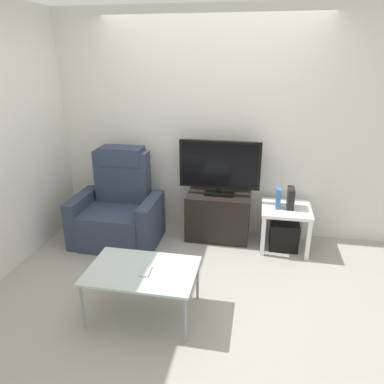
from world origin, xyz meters
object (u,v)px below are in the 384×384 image
Objects in this scene: recliner_armchair at (118,210)px; coffee_table at (142,272)px; book_upright at (278,198)px; tv_stand at (218,216)px; side_table at (286,214)px; game_console at (291,198)px; cell_phone at (146,271)px; subwoofer_box at (284,234)px; television at (220,167)px.

recliner_armchair is 1.42m from coffee_table.
coffee_table is at bearing -129.13° from book_upright.
side_table is (0.77, -0.09, 0.13)m from tv_stand.
game_console is at bearing 48.28° from coffee_table.
subwoofer_box is at bearing 46.98° from cell_phone.
cell_phone is (0.74, -1.27, 0.06)m from recliner_armchair.
recliner_armchair is 1.98m from game_console.
book_upright reaches higher than tv_stand.
game_console is (0.14, 0.03, 0.00)m from book_upright.
recliner_armchair reaches higher than cell_phone.
book_upright is (0.67, -0.13, -0.29)m from television.
book_upright is at bearing -11.19° from television.
side_table is at bearing 11.31° from book_upright.
recliner_armchair is 7.20× the size of cell_phone.
subwoofer_box is (0.77, -0.11, -0.73)m from television.
tv_stand is at bearing 73.21° from coffee_table.
coffee_table is 0.06m from cell_phone.
recliner_armchair is at bearing -174.79° from game_console.
tv_stand is 0.68× the size of recliner_armchair.
tv_stand is 1.18m from recliner_armchair.
recliner_armchair is 1.20× the size of coffee_table.
subwoofer_box is 0.46m from book_upright.
cell_phone is (-1.22, -1.44, -0.17)m from game_console.
recliner_armchair reaches higher than coffee_table.
television is 1.66m from coffee_table.
side_table is at bearing -8.33° from television.
subwoofer_box is at bearing 11.31° from book_upright.
side_table is at bearing -164.05° from game_console.
television is at bearing 172.73° from game_console.
game_console is at bearing 46.35° from cell_phone.
recliner_armchair reaches higher than game_console.
subwoofer_box is 1.88m from coffee_table.
television reaches higher than book_upright.
television reaches higher than game_console.
television is 1.03× the size of coffee_table.
coffee_table is (0.70, -1.24, 0.03)m from recliner_armchair.
coffee_table is (-1.26, -1.41, -0.20)m from game_console.
book_upright is at bearing -168.69° from subwoofer_box.
tv_stand reaches higher than side_table.
television is 2.93× the size of subwoofer_box.
subwoofer_box is at bearing -164.05° from game_console.
tv_stand is at bearing 174.05° from game_console.
recliner_armchair is at bearing -175.34° from book_upright.
recliner_armchair is 1.84m from book_upright.
cell_phone is at bearing -71.38° from recliner_armchair.
television is 1.29m from recliner_armchair.
game_console reaches higher than subwoofer_box.
subwoofer_box is (1.92, 0.17, -0.21)m from recliner_armchair.
side_table is 1.70× the size of subwoofer_box.
cell_phone is (-1.08, -1.41, -0.17)m from book_upright.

